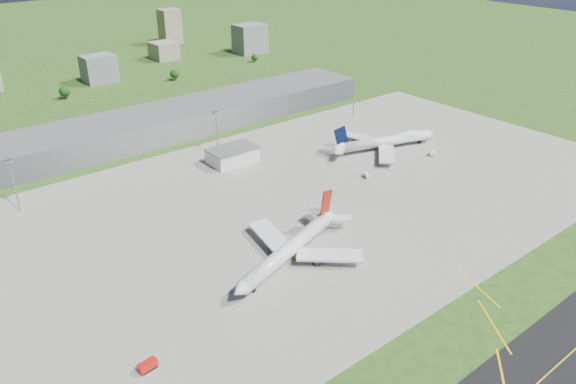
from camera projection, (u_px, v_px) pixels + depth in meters
ground at (173, 141)px, 344.05m from camera, size 1400.00×1400.00×0.00m
apron at (302, 200)px, 273.19m from camera, size 360.00×190.00×0.08m
terminal at (161, 123)px, 351.15m from camera, size 300.00×42.00×15.00m
ops_building at (232, 156)px, 313.16m from camera, size 26.00×16.00×8.00m
mast_west at (12, 177)px, 255.32m from camera, size 3.50×2.00×25.90m
mast_center at (217, 125)px, 317.50m from camera, size 3.50×2.00×25.90m
mast_east at (354, 91)px, 379.68m from camera, size 3.50×2.00×25.90m
airliner_red_twin at (291, 248)px, 223.99m from camera, size 69.89×53.19×19.70m
airliner_blue_quad at (387, 141)px, 330.32m from camera, size 68.91×52.90×18.40m
crash_tender at (148, 366)px, 170.59m from camera, size 6.13×3.18×3.10m
tug_yellow at (297, 256)px, 226.95m from camera, size 3.91×3.78×1.74m
van_white_near at (366, 176)px, 295.91m from camera, size 3.57×5.10×2.41m
van_white_far at (432, 154)px, 323.07m from camera, size 5.27×4.25×2.48m
bldg_c at (99, 69)px, 461.73m from camera, size 26.00×20.00×22.00m
bldg_ce at (164, 51)px, 536.09m from camera, size 22.00×24.00×16.00m
bldg_e at (250, 39)px, 557.79m from camera, size 30.00×22.00×28.00m
bldg_tall_e at (170, 27)px, 595.99m from camera, size 20.00×18.00×36.00m
tree_c at (64, 91)px, 420.55m from camera, size 8.10×8.10×9.90m
tree_e at (174, 74)px, 468.09m from camera, size 7.65×7.65×9.35m
tree_far_e at (255, 57)px, 526.35m from camera, size 6.30×6.30×7.70m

